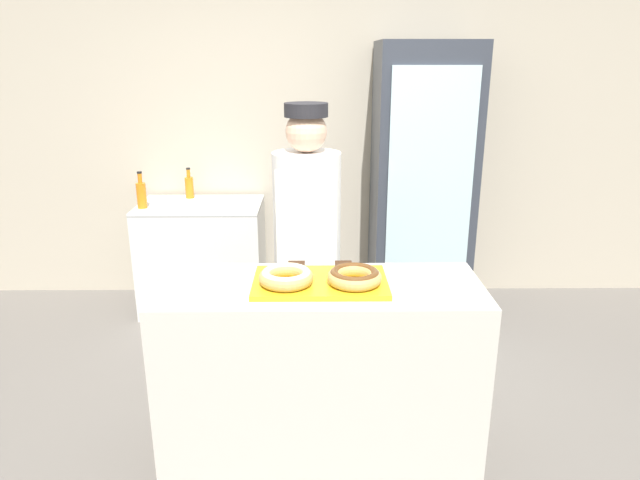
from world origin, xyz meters
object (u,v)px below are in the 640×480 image
Objects in this scene: baker_person at (307,248)px; serving_tray at (320,282)px; donut_light_glaze at (286,276)px; bottle_orange_b at (189,186)px; donut_chocolate_glaze at (354,276)px; chest_freezer at (203,256)px; beverage_fridge at (422,182)px; brownie_back_right at (343,266)px; brownie_back_left at (296,267)px; bottle_orange at (141,194)px.

serving_tray is at bearing -83.80° from baker_person.
baker_person is (0.08, 0.66, -0.09)m from donut_light_glaze.
serving_tray is 2.54× the size of bottle_orange_b.
donut_chocolate_glaze reaches higher than chest_freezer.
beverage_fridge is (0.92, 1.81, 0.03)m from donut_light_glaze.
donut_light_glaze reaches higher than brownie_back_right.
brownie_back_left is 0.09× the size of chest_freezer.
brownie_back_right is 2.14m from bottle_orange_b.
bottle_orange_b is (-1.00, 1.96, 0.01)m from serving_tray.
donut_chocolate_glaze is 2.31m from bottle_orange_b.
donut_chocolate_glaze is at bearing -50.01° from bottle_orange.
donut_chocolate_glaze is at bearing 0.00° from donut_light_glaze.
bottle_orange is (-1.13, 1.70, -0.03)m from donut_light_glaze.
brownie_back_right is 2.00m from chest_freezer.
brownie_back_right is 0.30× the size of bottle_orange.
bottle_orange reaches higher than brownie_back_left.
bottle_orange is (-0.39, -0.12, 0.52)m from chest_freezer.
beverage_fridge is at bearing 63.01° from donut_light_glaze.
baker_person is 1.43m from beverage_fridge.
donut_light_glaze and donut_chocolate_glaze have the same top height.
bottle_orange_b is (-0.89, 1.84, -0.02)m from brownie_back_left.
serving_tray is 0.17m from brownie_back_left.
bottle_orange_b is at bearing 124.59° from baker_person.
brownie_back_left is (-0.26, 0.17, -0.02)m from donut_chocolate_glaze.
brownie_back_left is 0.30× the size of bottle_orange.
donut_chocolate_glaze is (0.15, -0.05, 0.05)m from serving_tray.
baker_person is 6.19× the size of bottle_orange.
bottle_orange_b is (-1.77, 0.20, -0.07)m from beverage_fridge.
chest_freezer is at bearing 121.18° from brownie_back_right.
donut_chocolate_glaze is 2.16m from chest_freezer.
donut_chocolate_glaze reaches higher than brownie_back_left.
donut_light_glaze is 0.31m from brownie_back_right.
baker_person is 7.02× the size of bottle_orange_b.
serving_tray is at bearing 17.14° from donut_light_glaze.
bottle_orange_b is (-1.15, 2.01, -0.04)m from donut_chocolate_glaze.
brownie_back_right is 1.77m from beverage_fridge.
donut_chocolate_glaze is at bearing -17.14° from serving_tray.
brownie_back_left reaches higher than chest_freezer.
donut_chocolate_glaze is 0.18m from brownie_back_right.
donut_chocolate_glaze reaches higher than brownie_back_right.
serving_tray is 0.16m from donut_chocolate_glaze.
bottle_orange reaches higher than brownie_back_right.
baker_person is 1.60m from bottle_orange.
baker_person is 1.49m from chest_freezer.
bottle_orange reaches higher than donut_light_glaze.
baker_person reaches higher than donut_chocolate_glaze.
serving_tray is 7.59× the size of brownie_back_left.
chest_freezer is at bearing 119.65° from donut_chocolate_glaze.
donut_chocolate_glaze reaches higher than serving_tray.
bottle_orange is at bearing 127.34° from brownie_back_left.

